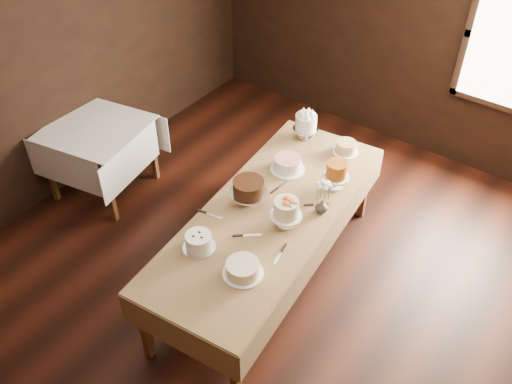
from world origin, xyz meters
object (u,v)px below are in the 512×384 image
object	(u,v)px
cake_speckled	(346,148)
cake_server_a	(252,235)
cake_chocolate	(249,192)
cake_swirl	(199,242)
side_table	(97,135)
display_table	(269,217)
cake_server_e	(214,216)
cake_caramel	(336,177)
cake_server_b	(278,258)
cake_cream	(243,269)
cake_server_d	(322,204)
cake_lattice	(288,165)
cake_server_c	(283,184)
cake_meringue	(306,127)
cake_flowers	(286,215)
flower_vase	(321,207)

from	to	relation	value
cake_speckled	cake_server_a	distance (m)	1.47
cake_chocolate	cake_swirl	distance (m)	0.69
side_table	cake_chocolate	distance (m)	2.03
display_table	cake_server_e	world-z (taller)	cake_server_e
cake_caramel	cake_server_b	xyz separation A→B (m)	(0.09, -1.03, -0.12)
cake_cream	cake_server_d	size ratio (longest dim) A/B	1.52
cake_swirl	cake_server_b	xyz separation A→B (m)	(0.58, 0.29, -0.06)
cake_server_b	cake_lattice	bearing A→B (deg)	-161.08
cake_chocolate	cake_server_d	xyz separation A→B (m)	(0.54, 0.35, -0.11)
cake_server_c	cake_meringue	bearing A→B (deg)	22.98
cake_cream	cake_server_c	bearing A→B (deg)	108.64
side_table	cake_chocolate	xyz separation A→B (m)	(2.02, 0.02, 0.22)
cake_caramel	cake_swirl	world-z (taller)	cake_caramel
cake_server_d	cake_server_e	xyz separation A→B (m)	(-0.67, -0.68, 0.00)
cake_lattice	cake_server_b	world-z (taller)	cake_lattice
cake_speckled	cake_server_d	bearing A→B (deg)	-74.48
cake_server_d	cake_lattice	bearing A→B (deg)	113.00
cake_speckled	cake_swirl	size ratio (longest dim) A/B	0.85
display_table	cake_flowers	size ratio (longest dim) A/B	10.12
cake_cream	cake_swirl	bearing A→B (deg)	178.98
cake_flowers	cake_server_a	xyz separation A→B (m)	(-0.15, -0.26, -0.12)
cake_cream	cake_server_a	xyz separation A→B (m)	(-0.19, 0.38, -0.05)
cake_swirl	cake_server_b	bearing A→B (deg)	26.51
cake_meringue	cake_server_d	world-z (taller)	cake_meringue
cake_flowers	cake_server_d	size ratio (longest dim) A/B	1.16
cake_speckled	cake_flowers	bearing A→B (deg)	-84.72
cake_flowers	side_table	bearing A→B (deg)	179.09
cake_server_d	cake_speckled	bearing A→B (deg)	62.20
cake_caramel	display_table	bearing A→B (deg)	-114.46
cake_chocolate	cake_cream	bearing A→B (deg)	-55.87
cake_server_d	cake_server_e	size ratio (longest dim) A/B	1.00
cake_server_a	cake_server_e	xyz separation A→B (m)	(-0.40, -0.01, 0.00)
cake_swirl	cake_cream	world-z (taller)	cake_swirl
cake_lattice	cake_speckled	bearing A→B (deg)	61.86
cake_lattice	cake_flowers	distance (m)	0.76
cake_server_b	flower_vase	bearing A→B (deg)	169.53
display_table	cake_server_e	bearing A→B (deg)	-136.72
cake_meringue	cake_speckled	size ratio (longest dim) A/B	1.20
cake_speckled	cake_server_a	world-z (taller)	cake_speckled
flower_vase	cake_flowers	bearing A→B (deg)	-115.05
display_table	cake_server_c	bearing A→B (deg)	107.14
cake_server_d	side_table	bearing A→B (deg)	144.95
cake_lattice	cake_flowers	xyz separation A→B (m)	(0.41, -0.64, 0.06)
cake_chocolate	cake_lattice	bearing A→B (deg)	88.16
cake_chocolate	cake_server_e	world-z (taller)	cake_chocolate
cake_speckled	cake_caramel	size ratio (longest dim) A/B	0.88
cake_speckled	cake_cream	bearing A→B (deg)	-85.33
display_table	cake_server_a	bearing A→B (deg)	-80.53
side_table	cake_speckled	distance (m)	2.62
cake_server_e	cake_server_c	bearing A→B (deg)	60.60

